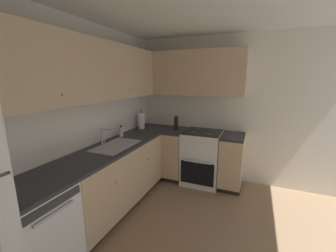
# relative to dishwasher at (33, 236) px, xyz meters

# --- Properties ---
(wall_back) EXTENTS (3.96, 0.05, 2.49)m
(wall_back) POSITION_rel_dishwasher_xyz_m (0.75, 0.33, 0.81)
(wall_back) COLOR silver
(wall_back) RESTS_ON ground_plane
(wall_right) EXTENTS (0.05, 3.63, 2.49)m
(wall_right) POSITION_rel_dishwasher_xyz_m (2.71, -1.46, 0.81)
(wall_right) COLOR silver
(wall_right) RESTS_ON ground_plane
(dishwasher) EXTENTS (0.60, 0.63, 0.86)m
(dishwasher) POSITION_rel_dishwasher_xyz_m (0.00, 0.00, 0.00)
(dishwasher) COLOR white
(dishwasher) RESTS_ON ground_plane
(lower_cabinets_back) EXTENTS (1.78, 0.62, 0.86)m
(lower_cabinets_back) POSITION_rel_dishwasher_xyz_m (1.19, 0.00, 0.00)
(lower_cabinets_back) COLOR tan
(lower_cabinets_back) RESTS_ON ground_plane
(countertop_back) EXTENTS (2.98, 0.60, 0.03)m
(countertop_back) POSITION_rel_dishwasher_xyz_m (1.19, 0.00, 0.45)
(countertop_back) COLOR #2D2D33
(countertop_back) RESTS_ON lower_cabinets_back
(lower_cabinets_right) EXTENTS (0.62, 1.30, 0.86)m
(lower_cabinets_right) POSITION_rel_dishwasher_xyz_m (2.38, -0.97, 0.00)
(lower_cabinets_right) COLOR tan
(lower_cabinets_right) RESTS_ON ground_plane
(countertop_right) EXTENTS (0.60, 1.30, 0.03)m
(countertop_right) POSITION_rel_dishwasher_xyz_m (2.38, -0.97, 0.45)
(countertop_right) COLOR #2D2D33
(countertop_right) RESTS_ON lower_cabinets_right
(oven_range) EXTENTS (0.68, 0.62, 1.05)m
(oven_range) POSITION_rel_dishwasher_xyz_m (2.40, -0.93, 0.02)
(oven_range) COLOR white
(oven_range) RESTS_ON ground_plane
(upper_cabinets_back) EXTENTS (2.66, 0.34, 0.73)m
(upper_cabinets_back) POSITION_rel_dishwasher_xyz_m (1.03, 0.14, 1.44)
(upper_cabinets_back) COLOR tan
(upper_cabinets_right) EXTENTS (0.32, 1.85, 0.73)m
(upper_cabinets_right) POSITION_rel_dishwasher_xyz_m (2.52, -0.63, 1.44)
(upper_cabinets_right) COLOR tan
(sink) EXTENTS (0.68, 0.40, 0.10)m
(sink) POSITION_rel_dishwasher_xyz_m (1.22, -0.03, 0.43)
(sink) COLOR #B7B7BC
(sink) RESTS_ON countertop_back
(faucet) EXTENTS (0.07, 0.16, 0.23)m
(faucet) POSITION_rel_dishwasher_xyz_m (1.22, 0.18, 0.60)
(faucet) COLOR silver
(faucet) RESTS_ON countertop_back
(soap_bottle) EXTENTS (0.06, 0.06, 0.18)m
(soap_bottle) POSITION_rel_dishwasher_xyz_m (1.64, 0.18, 0.54)
(soap_bottle) COLOR silver
(soap_bottle) RESTS_ON countertop_back
(paper_towel_roll) EXTENTS (0.11, 0.11, 0.35)m
(paper_towel_roll) POSITION_rel_dishwasher_xyz_m (2.24, 0.16, 0.61)
(paper_towel_roll) COLOR white
(paper_towel_roll) RESTS_ON countertop_back
(oil_bottle) EXTENTS (0.07, 0.07, 0.25)m
(oil_bottle) POSITION_rel_dishwasher_xyz_m (2.38, -0.46, 0.58)
(oil_bottle) COLOR black
(oil_bottle) RESTS_ON countertop_right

